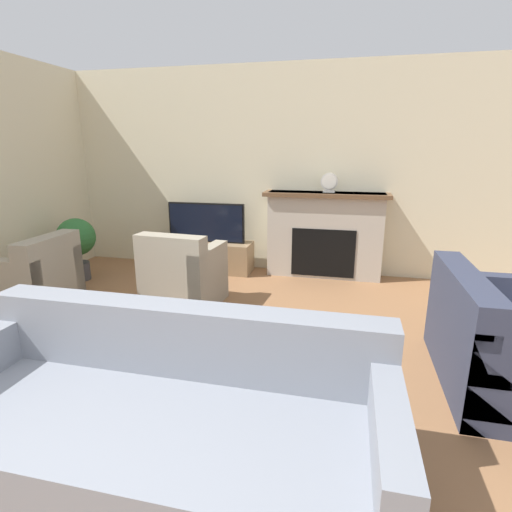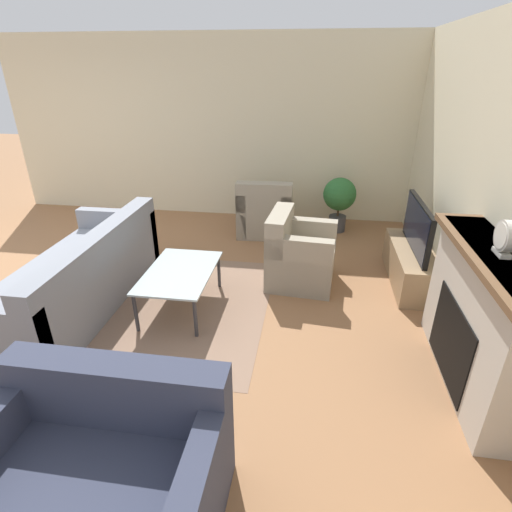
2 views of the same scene
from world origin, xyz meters
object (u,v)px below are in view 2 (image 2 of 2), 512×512
object	(u,v)px
couch_loveseat	(101,478)
couch_sectional	(76,280)
tv	(418,227)
coffee_table	(180,274)
armchair_accent	(298,257)
potted_plant	(339,198)
armchair_by_window	(265,213)
mantel_clock	(506,237)

from	to	relation	value
couch_loveseat	couch_sectional	bearing A→B (deg)	123.51
tv	coffee_table	xyz separation A→B (m)	(0.89, -2.41, -0.30)
couch_sectional	coffee_table	distance (m)	1.08
tv	couch_loveseat	xyz separation A→B (m)	(2.99, -2.16, -0.38)
armchair_accent	potted_plant	xyz separation A→B (m)	(-1.65, 0.50, 0.20)
armchair_accent	couch_loveseat	bearing A→B (deg)	167.33
couch_sectional	armchair_accent	xyz separation A→B (m)	(-0.83, 2.21, 0.02)
couch_sectional	armchair_accent	size ratio (longest dim) A/B	2.82
couch_sectional	coffee_table	bearing A→B (deg)	96.04
couch_sectional	armchair_by_window	bearing A→B (deg)	143.45
coffee_table	mantel_clock	xyz separation A→B (m)	(0.72, 2.54, 0.86)
mantel_clock	couch_loveseat	bearing A→B (deg)	-58.99
armchair_by_window	mantel_clock	distance (m)	3.57
armchair_accent	potted_plant	distance (m)	1.74
couch_loveseat	armchair_accent	bearing A→B (deg)	72.28
armchair_accent	mantel_clock	bearing A→B (deg)	-130.82
mantel_clock	potted_plant	bearing A→B (deg)	-163.95
tv	potted_plant	world-z (taller)	tv
tv	armchair_accent	bearing A→B (deg)	-81.82
armchair_by_window	armchair_accent	bearing A→B (deg)	109.12
couch_sectional	mantel_clock	size ratio (longest dim) A/B	9.48
coffee_table	armchair_by_window	bearing A→B (deg)	164.44
couch_sectional	armchair_accent	bearing A→B (deg)	110.46
armchair_accent	potted_plant	world-z (taller)	armchair_accent
couch_loveseat	armchair_by_window	world-z (taller)	same
potted_plant	mantel_clock	world-z (taller)	mantel_clock
armchair_by_window	tv	bearing A→B (deg)	143.58
coffee_table	tv	bearing A→B (deg)	110.36
coffee_table	potted_plant	distance (m)	2.89
tv	armchair_by_window	xyz separation A→B (m)	(-1.23, -1.82, -0.37)
potted_plant	couch_loveseat	bearing A→B (deg)	-17.42
tv	potted_plant	bearing A→B (deg)	-152.69
couch_sectional	armchair_by_window	xyz separation A→B (m)	(-2.24, 1.66, 0.02)
armchair_by_window	armchair_accent	world-z (taller)	same
potted_plant	mantel_clock	distance (m)	3.30
armchair_by_window	coffee_table	bearing A→B (deg)	72.10
couch_loveseat	armchair_accent	distance (m)	2.95
tv	couch_sectional	world-z (taller)	tv
coffee_table	couch_sectional	bearing A→B (deg)	-83.96
tv	potted_plant	size ratio (longest dim) A/B	1.33
couch_loveseat	armchair_accent	xyz separation A→B (m)	(-2.81, 0.90, 0.01)
couch_loveseat	potted_plant	size ratio (longest dim) A/B	1.59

